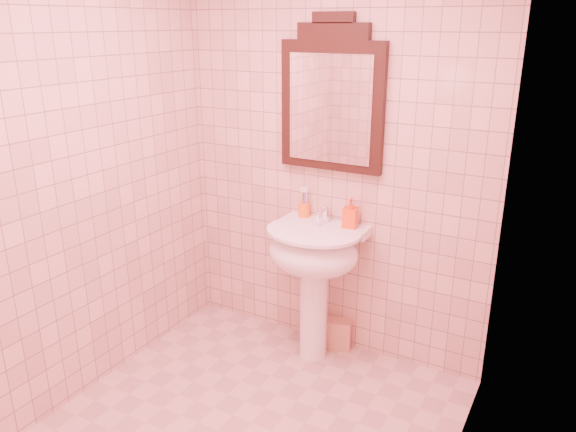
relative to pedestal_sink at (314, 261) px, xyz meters
The scene contains 7 objects.
back_wall 0.63m from the pedestal_sink, 88.45° to the left, with size 2.00×0.02×2.50m, color beige.
pedestal_sink is the anchor object (origin of this frame).
faucet 0.29m from the pedestal_sink, 90.00° to the left, with size 0.04×0.16×0.11m.
mirror 0.96m from the pedestal_sink, 90.00° to the left, with size 0.64×0.06×0.90m.
toothbrush_cup 0.35m from the pedestal_sink, 131.83° to the left, with size 0.07×0.07×0.17m.
soap_dispenser 0.37m from the pedestal_sink, 40.63° to the left, with size 0.08×0.08×0.18m, color #E74313.
towel 0.60m from the pedestal_sink, 58.16° to the left, with size 0.16×0.11×0.20m, color tan.
Camera 1 is at (1.37, -1.93, 2.03)m, focal length 35.00 mm.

